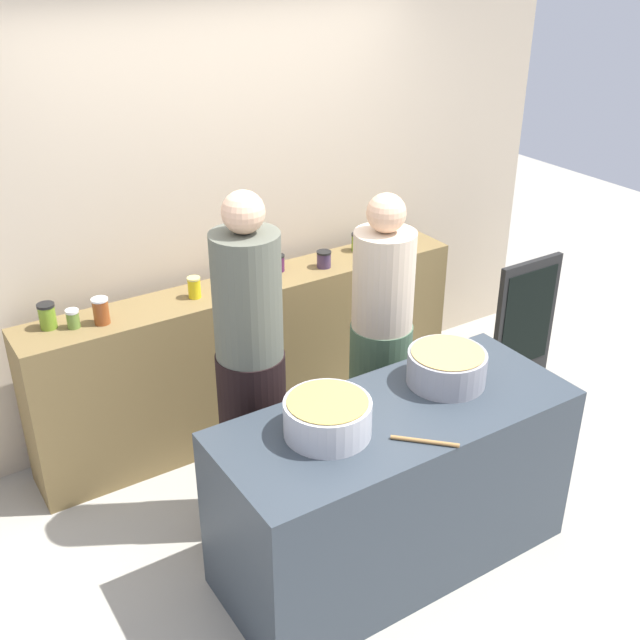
{
  "coord_description": "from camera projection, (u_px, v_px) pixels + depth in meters",
  "views": [
    {
      "loc": [
        -1.87,
        -2.57,
        2.85
      ],
      "look_at": [
        0.0,
        0.35,
        1.05
      ],
      "focal_mm": 43.67,
      "sensor_mm": 36.0,
      "label": 1
    }
  ],
  "objects": [
    {
      "name": "preserve_jar_4",
      "position": [
        245.0,
        280.0,
        4.41
      ],
      "size": [
        0.08,
        0.08,
        0.1
      ],
      "color": "#B31F27",
      "rests_on": "display_shelf"
    },
    {
      "name": "preserve_jar_2",
      "position": [
        101.0,
        311.0,
        4.02
      ],
      "size": [
        0.09,
        0.09,
        0.14
      ],
      "color": "brown",
      "rests_on": "display_shelf"
    },
    {
      "name": "preserve_jar_7",
      "position": [
        358.0,
        242.0,
        4.91
      ],
      "size": [
        0.09,
        0.09,
        0.11
      ],
      "color": "olive",
      "rests_on": "display_shelf"
    },
    {
      "name": "preserve_jar_5",
      "position": [
        279.0,
        263.0,
        4.63
      ],
      "size": [
        0.07,
        0.07,
        0.1
      ],
      "color": "#491B42",
      "rests_on": "display_shelf"
    },
    {
      "name": "wooden_spoon",
      "position": [
        425.0,
        441.0,
        3.29
      ],
      "size": [
        0.22,
        0.22,
        0.02
      ],
      "primitive_type": "cylinder",
      "rotation": [
        1.57,
        0.0,
        3.93
      ],
      "color": "#9E703D",
      "rests_on": "prep_table"
    },
    {
      "name": "preserve_jar_0",
      "position": [
        47.0,
        316.0,
        3.97
      ],
      "size": [
        0.09,
        0.09,
        0.14
      ],
      "color": "olive",
      "rests_on": "display_shelf"
    },
    {
      "name": "preserve_jar_6",
      "position": [
        324.0,
        259.0,
        4.68
      ],
      "size": [
        0.09,
        0.09,
        0.1
      ],
      "color": "#3D2D4B",
      "rests_on": "display_shelf"
    },
    {
      "name": "cooking_pot_center",
      "position": [
        447.0,
        367.0,
        3.69
      ],
      "size": [
        0.38,
        0.38,
        0.17
      ],
      "color": "gray",
      "rests_on": "prep_table"
    },
    {
      "name": "display_shelf",
      "position": [
        254.0,
        355.0,
        4.73
      ],
      "size": [
        2.7,
        0.36,
        0.97
      ],
      "primitive_type": "cube",
      "color": "brown",
      "rests_on": "ground"
    },
    {
      "name": "preserve_jar_1",
      "position": [
        73.0,
        319.0,
        3.99
      ],
      "size": [
        0.07,
        0.07,
        0.1
      ],
      "color": "olive",
      "rests_on": "display_shelf"
    },
    {
      "name": "cooking_pot_left",
      "position": [
        328.0,
        417.0,
        3.32
      ],
      "size": [
        0.38,
        0.38,
        0.17
      ],
      "color": "#B7B7BC",
      "rests_on": "prep_table"
    },
    {
      "name": "preserve_jar_3",
      "position": [
        194.0,
        287.0,
        4.3
      ],
      "size": [
        0.07,
        0.07,
        0.12
      ],
      "color": "gold",
      "rests_on": "display_shelf"
    },
    {
      "name": "prep_table",
      "position": [
        393.0,
        488.0,
        3.7
      ],
      "size": [
        1.7,
        0.7,
        0.87
      ],
      "primitive_type": "cube",
      "color": "#2F3840",
      "rests_on": "ground"
    },
    {
      "name": "cook_in_cap",
      "position": [
        381.0,
        348.0,
        4.28
      ],
      "size": [
        0.34,
        0.34,
        1.63
      ],
      "color": "#415B44",
      "rests_on": "ground"
    },
    {
      "name": "storefront_wall",
      "position": [
        218.0,
        178.0,
        4.52
      ],
      "size": [
        4.8,
        0.12,
        3.0
      ],
      "primitive_type": "cube",
      "color": "#BDAA90",
      "rests_on": "ground"
    },
    {
      "name": "chalkboard_sign",
      "position": [
        525.0,
        323.0,
        5.16
      ],
      "size": [
        0.52,
        0.05,
        0.9
      ],
      "color": "black",
      "rests_on": "ground"
    },
    {
      "name": "cook_with_tongs",
      "position": [
        251.0,
        385.0,
        3.77
      ],
      "size": [
        0.34,
        0.34,
        1.81
      ],
      "color": "black",
      "rests_on": "ground"
    },
    {
      "name": "ground",
      "position": [
        355.0,
        521.0,
        4.13
      ],
      "size": [
        12.0,
        12.0,
        0.0
      ],
      "primitive_type": "plane",
      "color": "#A19B8E"
    }
  ]
}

